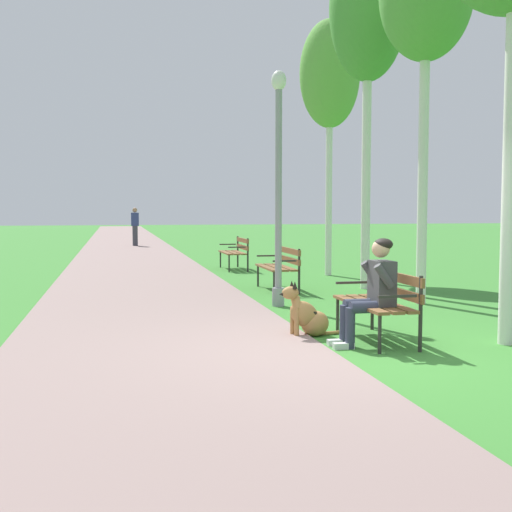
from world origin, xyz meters
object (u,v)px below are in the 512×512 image
object	(u,v)px
dog_shepherd	(307,316)
lamp_post_near	(278,185)
birch_tree_third	(368,12)
birch_tree_fourth	(330,76)
park_bench_near	(380,298)
pedestrian_distant	(135,227)
park_bench_far	(236,250)
person_seated_on_near_bench	(373,288)
park_bench_mid	(280,264)

from	to	relation	value
dog_shepherd	lamp_post_near	bearing A→B (deg)	83.87
dog_shepherd	birch_tree_third	distance (m)	7.30
lamp_post_near	birch_tree_fourth	distance (m)	5.87
park_bench_near	pedestrian_distant	bearing A→B (deg)	96.25
park_bench_far	birch_tree_third	xyz separation A→B (m)	(1.77, -4.59, 4.90)
lamp_post_near	pedestrian_distant	world-z (taller)	lamp_post_near
park_bench_far	dog_shepherd	world-z (taller)	park_bench_far
park_bench_near	dog_shepherd	world-z (taller)	park_bench_near
park_bench_near	pedestrian_distant	distance (m)	20.90
person_seated_on_near_bench	birch_tree_fourth	world-z (taller)	birch_tree_fourth
birch_tree_fourth	pedestrian_distant	xyz separation A→B (m)	(-4.16, 13.19, -3.87)
park_bench_far	dog_shepherd	size ratio (longest dim) A/B	1.81
birch_tree_third	dog_shepherd	bearing A→B (deg)	-119.51
birch_tree_fourth	pedestrian_distant	bearing A→B (deg)	107.51
park_bench_mid	dog_shepherd	size ratio (longest dim) A/B	1.81
dog_shepherd	park_bench_near	bearing A→B (deg)	-27.07
park_bench_mid	birch_tree_third	world-z (taller)	birch_tree_third
park_bench_far	park_bench_near	bearing A→B (deg)	-89.89
park_bench_mid	birch_tree_fourth	distance (m)	5.26
lamp_post_near	park_bench_mid	bearing A→B (deg)	74.64
birch_tree_fourth	person_seated_on_near_bench	bearing A→B (deg)	-104.93
park_bench_near	park_bench_far	world-z (taller)	same
park_bench_far	lamp_post_near	bearing A→B (deg)	-94.36
person_seated_on_near_bench	birch_tree_third	bearing A→B (deg)	69.22
dog_shepherd	pedestrian_distant	size ratio (longest dim) A/B	0.50
park_bench_far	birch_tree_fourth	xyz separation A→B (m)	(1.91, -1.92, 4.20)
birch_tree_fourth	park_bench_near	bearing A→B (deg)	-103.97
person_seated_on_near_bench	lamp_post_near	size ratio (longest dim) A/B	0.33
park_bench_mid	lamp_post_near	bearing A→B (deg)	-105.36
park_bench_mid	birch_tree_fourth	xyz separation A→B (m)	(1.85, 2.58, 4.20)
park_bench_near	lamp_post_near	size ratio (longest dim) A/B	0.40
person_seated_on_near_bench	pedestrian_distant	distance (m)	21.14
park_bench_mid	lamp_post_near	distance (m)	2.56
park_bench_mid	birch_tree_third	size ratio (longest dim) A/B	0.22
birch_tree_third	birch_tree_fourth	xyz separation A→B (m)	(0.13, 2.68, -0.70)
birch_tree_fourth	park_bench_far	bearing A→B (deg)	134.85
park_bench_far	person_seated_on_near_bench	xyz separation A→B (m)	(-0.19, -9.76, 0.17)
lamp_post_near	person_seated_on_near_bench	bearing A→B (deg)	-84.57
park_bench_near	lamp_post_near	distance (m)	3.36
park_bench_mid	park_bench_far	size ratio (longest dim) A/B	1.00
park_bench_near	pedestrian_distant	xyz separation A→B (m)	(-2.28, 20.77, 0.33)
park_bench_mid	pedestrian_distant	distance (m)	15.94
park_bench_far	lamp_post_near	size ratio (longest dim) A/B	0.40
park_bench_near	dog_shepherd	bearing A→B (deg)	152.93
person_seated_on_near_bench	birch_tree_third	world-z (taller)	birch_tree_third
birch_tree_third	lamp_post_near	bearing A→B (deg)	-139.69
lamp_post_near	pedestrian_distant	size ratio (longest dim) A/B	2.30
park_bench_far	pedestrian_distant	distance (m)	11.51
park_bench_near	dog_shepherd	size ratio (longest dim) A/B	1.81
park_bench_near	person_seated_on_near_bench	bearing A→B (deg)	-127.92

